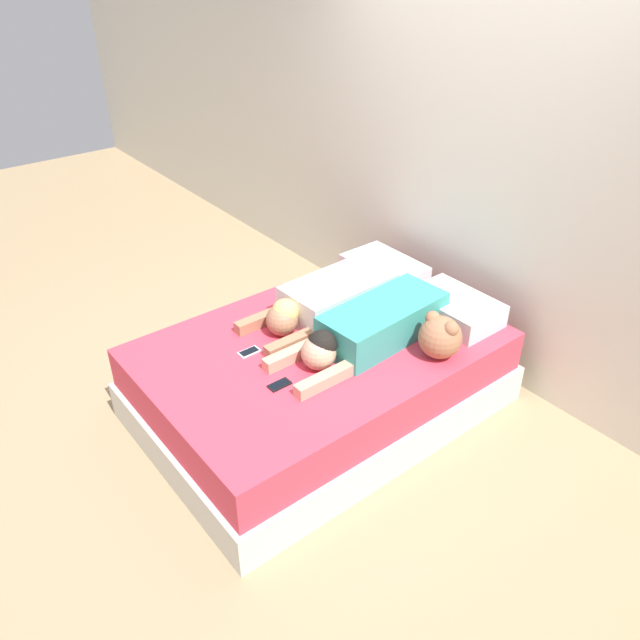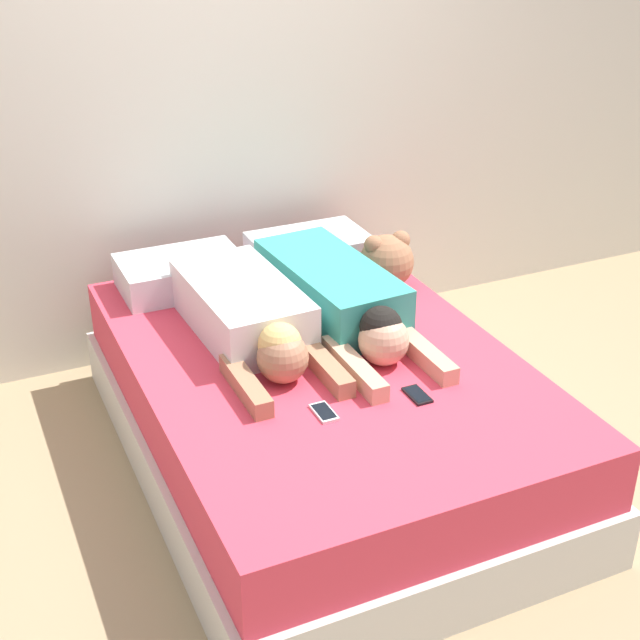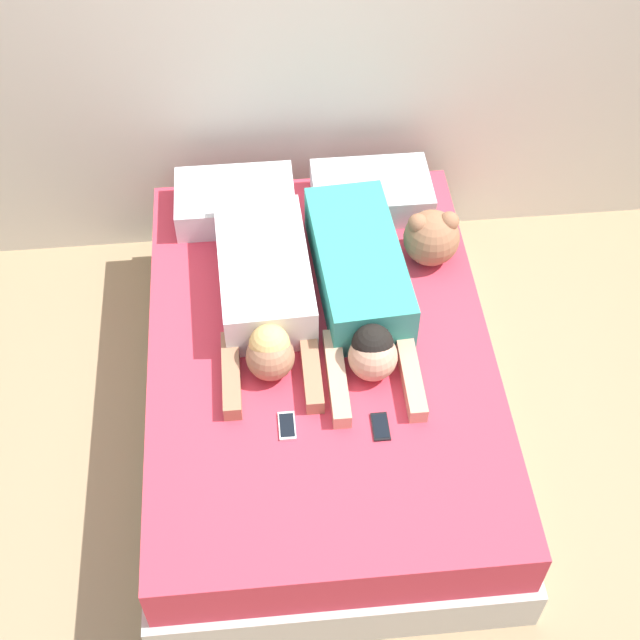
{
  "view_description": "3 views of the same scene",
  "coord_description": "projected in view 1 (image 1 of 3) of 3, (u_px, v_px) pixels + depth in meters",
  "views": [
    {
      "loc": [
        2.38,
        -1.89,
        2.59
      ],
      "look_at": [
        0.0,
        0.0,
        0.65
      ],
      "focal_mm": 35.0,
      "sensor_mm": 36.0,
      "label": 1
    },
    {
      "loc": [
        -1.26,
        -2.77,
        2.22
      ],
      "look_at": [
        0.0,
        0.0,
        0.65
      ],
      "focal_mm": 50.0,
      "sensor_mm": 36.0,
      "label": 2
    },
    {
      "loc": [
        -0.21,
        -2.26,
        3.36
      ],
      "look_at": [
        0.0,
        0.0,
        0.65
      ],
      "focal_mm": 50.0,
      "sensor_mm": 36.0,
      "label": 3
    }
  ],
  "objects": [
    {
      "name": "cell_phone_right",
      "position": [
        280.0,
        385.0,
        3.33
      ],
      "size": [
        0.06,
        0.13,
        0.01
      ],
      "color": "black",
      "rests_on": "bed"
    },
    {
      "name": "pillow_head_right",
      "position": [
        454.0,
        308.0,
        3.86
      ],
      "size": [
        0.54,
        0.36,
        0.15
      ],
      "color": "silver",
      "rests_on": "bed"
    },
    {
      "name": "wall_back",
      "position": [
        471.0,
        168.0,
        3.88
      ],
      "size": [
        12.0,
        0.06,
        2.6
      ],
      "color": "beige",
      "rests_on": "ground_plane"
    },
    {
      "name": "cell_phone_left",
      "position": [
        249.0,
        352.0,
        3.58
      ],
      "size": [
        0.06,
        0.13,
        0.01
      ],
      "color": "silver",
      "rests_on": "bed"
    },
    {
      "name": "person_right",
      "position": [
        370.0,
        328.0,
        3.61
      ],
      "size": [
        0.39,
        1.15,
        0.23
      ],
      "color": "teal",
      "rests_on": "bed"
    },
    {
      "name": "plush_toy",
      "position": [
        440.0,
        336.0,
        3.49
      ],
      "size": [
        0.25,
        0.25,
        0.26
      ],
      "color": "#996647",
      "rests_on": "bed"
    },
    {
      "name": "ground_plane",
      "position": [
        320.0,
        406.0,
        3.95
      ],
      "size": [
        12.0,
        12.0,
        0.0
      ],
      "primitive_type": "plane",
      "color": "#9E8460"
    },
    {
      "name": "person_left",
      "position": [
        327.0,
        300.0,
        3.88
      ],
      "size": [
        0.4,
        1.02,
        0.22
      ],
      "color": "silver",
      "rests_on": "bed"
    },
    {
      "name": "bed",
      "position": [
        320.0,
        376.0,
        3.82
      ],
      "size": [
        1.46,
        2.1,
        0.5
      ],
      "color": "beige",
      "rests_on": "ground_plane"
    },
    {
      "name": "pillow_head_left",
      "position": [
        384.0,
        271.0,
        4.28
      ],
      "size": [
        0.54,
        0.36,
        0.15
      ],
      "color": "silver",
      "rests_on": "bed"
    }
  ]
}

